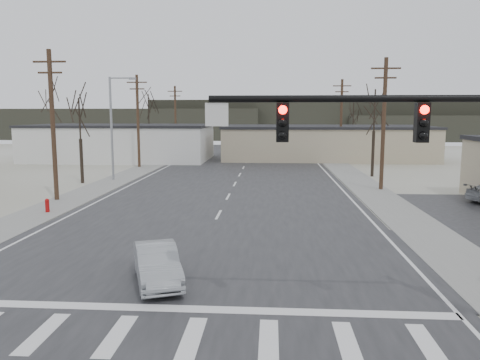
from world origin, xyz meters
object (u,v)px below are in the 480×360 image
object	(u,v)px
traffic_signal_mast	(464,159)
car_far_a	(239,152)
car_far_b	(255,146)
sedan_crossing	(157,264)
fire_hydrant	(47,205)

from	to	relation	value
traffic_signal_mast	car_far_a	size ratio (longest dim) A/B	1.61
car_far_b	car_far_a	bearing A→B (deg)	-72.85
car_far_a	car_far_b	xyz separation A→B (m)	(1.69, 14.14, -0.12)
car_far_a	car_far_b	world-z (taller)	car_far_a
traffic_signal_mast	sedan_crossing	bearing A→B (deg)	159.96
car_far_a	traffic_signal_mast	bearing A→B (deg)	123.37
fire_hydrant	car_far_a	bearing A→B (deg)	75.72
traffic_signal_mast	fire_hydrant	distance (m)	23.39
fire_hydrant	car_far_b	world-z (taller)	car_far_b
traffic_signal_mast	car_far_a	world-z (taller)	traffic_signal_mast
car_far_a	car_far_b	bearing A→B (deg)	-73.94
traffic_signal_mast	fire_hydrant	xyz separation A→B (m)	(-18.09, 14.20, -4.22)
traffic_signal_mast	car_far_a	bearing A→B (deg)	100.50
fire_hydrant	car_far_b	bearing A→B (deg)	77.82
sedan_crossing	car_far_a	distance (m)	46.16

